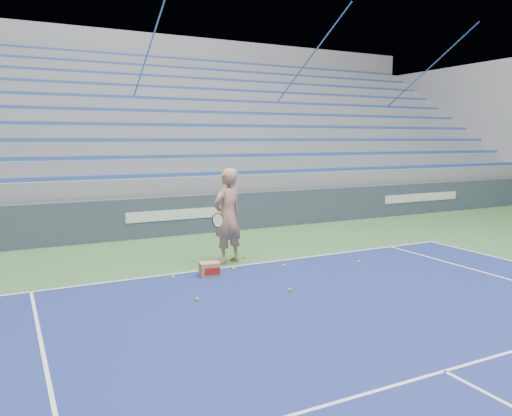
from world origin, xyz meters
The scene contains 11 objects.
sponsor_barrier centered at (0.00, 15.88, 0.55)m, with size 30.00×0.32×1.10m.
bleachers centered at (0.00, 21.60, 2.36)m, with size 31.00×9.15×7.30m.
tennis_player centered at (-0.16, 12.27, 1.03)m, with size 1.05×0.98×2.07m.
ball_box centered at (-0.92, 11.43, 0.14)m, with size 0.42×0.34×0.29m.
tennis_ball_0 centered at (-0.31, 11.63, 0.03)m, with size 0.07×0.07×0.07m, color #B5DF2D.
tennis_ball_1 centered at (-1.63, 11.57, 0.03)m, with size 0.07×0.07×0.07m, color #B5DF2D.
tennis_ball_2 centered at (0.74, 11.37, 0.03)m, with size 0.07×0.07×0.07m, color #B5DF2D.
tennis_ball_3 centered at (-1.67, 10.12, 0.03)m, with size 0.07×0.07×0.07m, color #B5DF2D.
tennis_ball_4 centered at (2.36, 10.93, 0.03)m, with size 0.07×0.07×0.07m, color #B5DF2D.
tennis_ball_5 centered at (0.34, 12.50, 0.03)m, with size 0.07×0.07×0.07m, color #B5DF2D.
tennis_ball_6 centered at (-0.02, 9.87, 0.03)m, with size 0.07×0.07×0.07m, color #B5DF2D.
Camera 1 is at (-4.42, 2.52, 2.68)m, focal length 35.00 mm.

